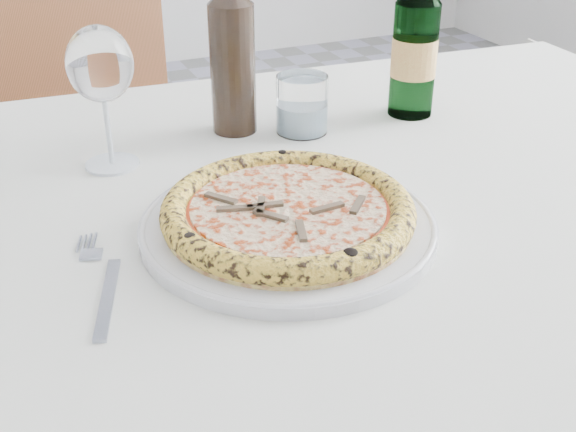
# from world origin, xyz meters

# --- Properties ---
(dining_table) EXTENTS (1.59, 1.00, 0.76)m
(dining_table) POSITION_xyz_m (-0.03, -0.05, 0.67)
(dining_table) COLOR brown
(dining_table) RESTS_ON floor
(chair_far) EXTENTS (0.45, 0.45, 0.93)m
(chair_far) POSITION_xyz_m (-0.10, 0.68, 0.53)
(chair_far) COLOR brown
(chair_far) RESTS_ON floor
(plate) EXTENTS (0.33, 0.33, 0.02)m
(plate) POSITION_xyz_m (-0.03, -0.15, 0.76)
(plate) COLOR silver
(plate) RESTS_ON dining_table
(pizza) EXTENTS (0.28, 0.28, 0.03)m
(pizza) POSITION_xyz_m (-0.03, -0.15, 0.78)
(pizza) COLOR #ECD06C
(pizza) RESTS_ON plate
(fork) EXTENTS (0.05, 0.19, 0.00)m
(fork) POSITION_xyz_m (-0.24, -0.17, 0.76)
(fork) COLOR #959CB1
(fork) RESTS_ON dining_table
(wine_glass) EXTENTS (0.08, 0.08, 0.18)m
(wine_glass) POSITION_xyz_m (-0.18, 0.10, 0.89)
(wine_glass) COLOR white
(wine_glass) RESTS_ON dining_table
(tumbler) EXTENTS (0.07, 0.07, 0.08)m
(tumbler) POSITION_xyz_m (0.10, 0.11, 0.79)
(tumbler) COLOR white
(tumbler) RESTS_ON dining_table
(beer_bottle) EXTENTS (0.07, 0.07, 0.26)m
(beer_bottle) POSITION_xyz_m (0.28, 0.11, 0.86)
(beer_bottle) COLOR #2C5532
(beer_bottle) RESTS_ON dining_table
(wine_bottle) EXTENTS (0.06, 0.06, 0.26)m
(wine_bottle) POSITION_xyz_m (0.01, 0.15, 0.87)
(wine_bottle) COLOR black
(wine_bottle) RESTS_ON dining_table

